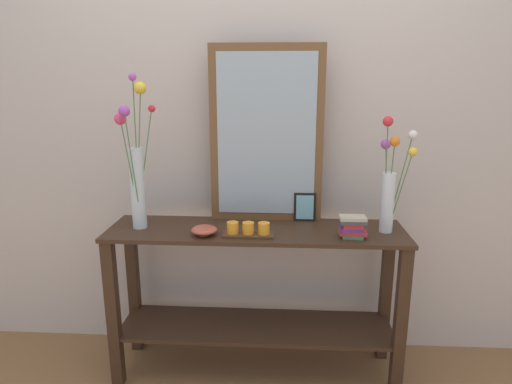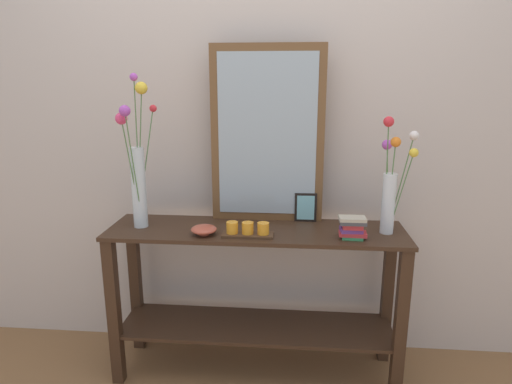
{
  "view_description": "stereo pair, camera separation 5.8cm",
  "coord_description": "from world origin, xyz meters",
  "px_view_note": "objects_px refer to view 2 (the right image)",
  "views": [
    {
      "loc": [
        0.12,
        -2.06,
        1.51
      ],
      "look_at": [
        0.0,
        0.0,
        0.99
      ],
      "focal_mm": 30.66,
      "sensor_mm": 36.0,
      "label": 1
    },
    {
      "loc": [
        0.18,
        -2.05,
        1.51
      ],
      "look_at": [
        0.0,
        0.0,
        0.99
      ],
      "focal_mm": 30.66,
      "sensor_mm": 36.0,
      "label": 2
    }
  ],
  "objects_px": {
    "vase_right": "(391,185)",
    "picture_frame_small": "(306,207)",
    "book_stack": "(352,227)",
    "mirror_leaning": "(267,135)",
    "decorative_bowl": "(204,229)",
    "candle_tray": "(248,230)",
    "console_table": "(256,284)",
    "tall_vase_left": "(137,169)"
  },
  "relations": [
    {
      "from": "mirror_leaning",
      "to": "candle_tray",
      "type": "xyz_separation_m",
      "value": [
        -0.07,
        -0.26,
        -0.42
      ]
    },
    {
      "from": "console_table",
      "to": "mirror_leaning",
      "type": "relative_size",
      "value": 1.65
    },
    {
      "from": "console_table",
      "to": "vase_right",
      "type": "height_order",
      "value": "vase_right"
    },
    {
      "from": "candle_tray",
      "to": "picture_frame_small",
      "type": "distance_m",
      "value": 0.37
    },
    {
      "from": "decorative_bowl",
      "to": "mirror_leaning",
      "type": "bearing_deg",
      "value": 43.03
    },
    {
      "from": "tall_vase_left",
      "to": "decorative_bowl",
      "type": "relative_size",
      "value": 6.06
    },
    {
      "from": "mirror_leaning",
      "to": "book_stack",
      "type": "height_order",
      "value": "mirror_leaning"
    },
    {
      "from": "tall_vase_left",
      "to": "picture_frame_small",
      "type": "bearing_deg",
      "value": 11.0
    },
    {
      "from": "console_table",
      "to": "tall_vase_left",
      "type": "bearing_deg",
      "value": -178.49
    },
    {
      "from": "mirror_leaning",
      "to": "candle_tray",
      "type": "height_order",
      "value": "mirror_leaning"
    },
    {
      "from": "picture_frame_small",
      "to": "tall_vase_left",
      "type": "bearing_deg",
      "value": -169.0
    },
    {
      "from": "mirror_leaning",
      "to": "book_stack",
      "type": "bearing_deg",
      "value": -31.94
    },
    {
      "from": "tall_vase_left",
      "to": "decorative_bowl",
      "type": "distance_m",
      "value": 0.44
    },
    {
      "from": "candle_tray",
      "to": "book_stack",
      "type": "relative_size",
      "value": 1.84
    },
    {
      "from": "vase_right",
      "to": "candle_tray",
      "type": "relative_size",
      "value": 2.3
    },
    {
      "from": "tall_vase_left",
      "to": "book_stack",
      "type": "height_order",
      "value": "tall_vase_left"
    },
    {
      "from": "vase_right",
      "to": "tall_vase_left",
      "type": "bearing_deg",
      "value": -179.1
    },
    {
      "from": "mirror_leaning",
      "to": "book_stack",
      "type": "xyz_separation_m",
      "value": [
        0.41,
        -0.26,
        -0.39
      ]
    },
    {
      "from": "vase_right",
      "to": "mirror_leaning",
      "type": "bearing_deg",
      "value": 165.24
    },
    {
      "from": "tall_vase_left",
      "to": "vase_right",
      "type": "relative_size",
      "value": 1.34
    },
    {
      "from": "console_table",
      "to": "mirror_leaning",
      "type": "height_order",
      "value": "mirror_leaning"
    },
    {
      "from": "vase_right",
      "to": "picture_frame_small",
      "type": "distance_m",
      "value": 0.45
    },
    {
      "from": "book_stack",
      "to": "picture_frame_small",
      "type": "bearing_deg",
      "value": 131.01
    },
    {
      "from": "console_table",
      "to": "decorative_bowl",
      "type": "bearing_deg",
      "value": -156.67
    },
    {
      "from": "candle_tray",
      "to": "decorative_bowl",
      "type": "relative_size",
      "value": 1.97
    },
    {
      "from": "candle_tray",
      "to": "decorative_bowl",
      "type": "distance_m",
      "value": 0.21
    },
    {
      "from": "vase_right",
      "to": "decorative_bowl",
      "type": "relative_size",
      "value": 4.52
    },
    {
      "from": "picture_frame_small",
      "to": "vase_right",
      "type": "bearing_deg",
      "value": -19.77
    },
    {
      "from": "picture_frame_small",
      "to": "book_stack",
      "type": "relative_size",
      "value": 1.15
    },
    {
      "from": "vase_right",
      "to": "book_stack",
      "type": "bearing_deg",
      "value": -151.22
    },
    {
      "from": "tall_vase_left",
      "to": "book_stack",
      "type": "distance_m",
      "value": 1.07
    },
    {
      "from": "console_table",
      "to": "mirror_leaning",
      "type": "xyz_separation_m",
      "value": [
        0.04,
        0.16,
        0.75
      ]
    },
    {
      "from": "decorative_bowl",
      "to": "book_stack",
      "type": "bearing_deg",
      "value": 0.59
    },
    {
      "from": "mirror_leaning",
      "to": "decorative_bowl",
      "type": "distance_m",
      "value": 0.57
    },
    {
      "from": "picture_frame_small",
      "to": "console_table",
      "type": "bearing_deg",
      "value": -149.46
    },
    {
      "from": "mirror_leaning",
      "to": "decorative_bowl",
      "type": "xyz_separation_m",
      "value": [
        -0.28,
        -0.27,
        -0.42
      ]
    },
    {
      "from": "console_table",
      "to": "vase_right",
      "type": "relative_size",
      "value": 2.63
    },
    {
      "from": "console_table",
      "to": "picture_frame_small",
      "type": "relative_size",
      "value": 9.69
    },
    {
      "from": "picture_frame_small",
      "to": "decorative_bowl",
      "type": "distance_m",
      "value": 0.55
    },
    {
      "from": "candle_tray",
      "to": "picture_frame_small",
      "type": "relative_size",
      "value": 1.6
    },
    {
      "from": "picture_frame_small",
      "to": "decorative_bowl",
      "type": "relative_size",
      "value": 1.23
    },
    {
      "from": "console_table",
      "to": "mirror_leaning",
      "type": "distance_m",
      "value": 0.76
    }
  ]
}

